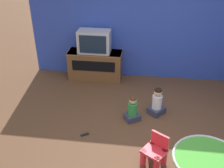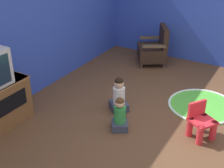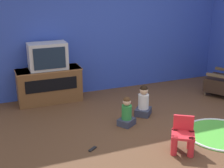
{
  "view_description": "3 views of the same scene",
  "coord_description": "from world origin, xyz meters",
  "px_view_note": "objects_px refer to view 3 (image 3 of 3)",
  "views": [
    {
      "loc": [
        -0.35,
        -3.48,
        3.01
      ],
      "look_at": [
        -0.88,
        0.62,
        0.67
      ],
      "focal_mm": 42.0,
      "sensor_mm": 36.0,
      "label": 1
    },
    {
      "loc": [
        -3.79,
        -1.31,
        2.63
      ],
      "look_at": [
        -0.64,
        0.53,
        0.79
      ],
      "focal_mm": 50.0,
      "sensor_mm": 36.0,
      "label": 2
    },
    {
      "loc": [
        -2.48,
        -3.84,
        2.35
      ],
      "look_at": [
        -0.77,
        0.44,
        0.79
      ],
      "focal_mm": 50.0,
      "sensor_mm": 36.0,
      "label": 3
    }
  ],
  "objects_px": {
    "television": "(48,56)",
    "child_watching_center": "(143,102)",
    "black_armchair": "(224,81)",
    "child_watching_left": "(127,113)",
    "yellow_kid_chair": "(183,138)",
    "remote_control": "(92,149)",
    "tv_cabinet": "(49,85)"
  },
  "relations": [
    {
      "from": "television",
      "to": "child_watching_center",
      "type": "relative_size",
      "value": 1.29
    },
    {
      "from": "black_armchair",
      "to": "child_watching_left",
      "type": "xyz_separation_m",
      "value": [
        -2.48,
        -0.56,
        -0.1
      ]
    },
    {
      "from": "yellow_kid_chair",
      "to": "black_armchair",
      "type": "bearing_deg",
      "value": 70.72
    },
    {
      "from": "remote_control",
      "to": "television",
      "type": "bearing_deg",
      "value": 59.8
    },
    {
      "from": "television",
      "to": "remote_control",
      "type": "relative_size",
      "value": 4.94
    },
    {
      "from": "television",
      "to": "remote_control",
      "type": "xyz_separation_m",
      "value": [
        0.19,
        -2.08,
        -0.93
      ]
    },
    {
      "from": "child_watching_left",
      "to": "child_watching_center",
      "type": "height_order",
      "value": "child_watching_center"
    },
    {
      "from": "television",
      "to": "child_watching_center",
      "type": "xyz_separation_m",
      "value": [
        1.43,
        -1.26,
        -0.69
      ]
    },
    {
      "from": "child_watching_left",
      "to": "remote_control",
      "type": "distance_m",
      "value": 0.99
    },
    {
      "from": "television",
      "to": "child_watching_left",
      "type": "bearing_deg",
      "value": -57.23
    },
    {
      "from": "black_armchair",
      "to": "child_watching_left",
      "type": "bearing_deg",
      "value": -19.02
    },
    {
      "from": "black_armchair",
      "to": "child_watching_left",
      "type": "height_order",
      "value": "black_armchair"
    },
    {
      "from": "black_armchair",
      "to": "child_watching_left",
      "type": "relative_size",
      "value": 1.59
    },
    {
      "from": "remote_control",
      "to": "child_watching_left",
      "type": "bearing_deg",
      "value": -0.51
    },
    {
      "from": "yellow_kid_chair",
      "to": "child_watching_center",
      "type": "bearing_deg",
      "value": 120.56
    },
    {
      "from": "child_watching_center",
      "to": "child_watching_left",
      "type": "bearing_deg",
      "value": 162.0
    },
    {
      "from": "yellow_kid_chair",
      "to": "remote_control",
      "type": "distance_m",
      "value": 1.3
    },
    {
      "from": "tv_cabinet",
      "to": "child_watching_left",
      "type": "bearing_deg",
      "value": -57.65
    },
    {
      "from": "tv_cabinet",
      "to": "black_armchair",
      "type": "height_order",
      "value": "black_armchair"
    },
    {
      "from": "child_watching_left",
      "to": "remote_control",
      "type": "relative_size",
      "value": 3.46
    },
    {
      "from": "television",
      "to": "yellow_kid_chair",
      "type": "distance_m",
      "value": 3.02
    },
    {
      "from": "black_armchair",
      "to": "remote_control",
      "type": "xyz_separation_m",
      "value": [
        -3.27,
        -1.11,
        -0.31
      ]
    },
    {
      "from": "television",
      "to": "child_watching_left",
      "type": "distance_m",
      "value": 1.95
    },
    {
      "from": "black_armchair",
      "to": "yellow_kid_chair",
      "type": "height_order",
      "value": "black_armchair"
    },
    {
      "from": "tv_cabinet",
      "to": "television",
      "type": "xyz_separation_m",
      "value": [
        -0.0,
        -0.02,
        0.59
      ]
    },
    {
      "from": "remote_control",
      "to": "child_watching_center",
      "type": "bearing_deg",
      "value": -2.08
    },
    {
      "from": "child_watching_center",
      "to": "television",
      "type": "bearing_deg",
      "value": 90.12
    },
    {
      "from": "remote_control",
      "to": "yellow_kid_chair",
      "type": "bearing_deg",
      "value": -58.65
    },
    {
      "from": "child_watching_center",
      "to": "yellow_kid_chair",
      "type": "bearing_deg",
      "value": -140.95
    },
    {
      "from": "tv_cabinet",
      "to": "child_watching_center",
      "type": "relative_size",
      "value": 2.23
    },
    {
      "from": "black_armchair",
      "to": "yellow_kid_chair",
      "type": "bearing_deg",
      "value": 6.04
    },
    {
      "from": "black_armchair",
      "to": "yellow_kid_chair",
      "type": "relative_size",
      "value": 1.61
    }
  ]
}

